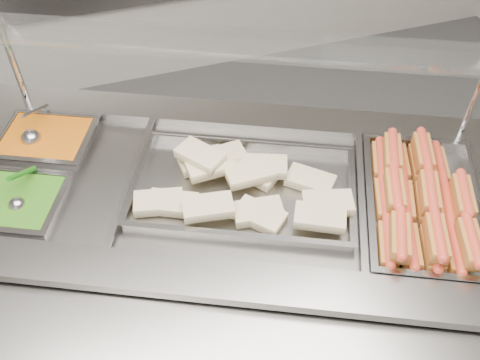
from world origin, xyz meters
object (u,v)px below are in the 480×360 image
object	(u,v)px
sneeze_guard	(232,46)
pan_wraps	(243,191)
pan_hotdogs	(422,210)
ladle	(32,137)
serving_spoon	(18,200)
steam_counter	(227,265)

from	to	relation	value
sneeze_guard	pan_wraps	distance (m)	0.50
pan_hotdogs	sneeze_guard	bearing A→B (deg)	136.13
ladle	serving_spoon	size ratio (longest dim) A/B	1.10
serving_spoon	sneeze_guard	bearing A→B (deg)	6.34
pan_wraps	serving_spoon	world-z (taller)	serving_spoon
pan_hotdogs	pan_wraps	world-z (taller)	same
sneeze_guard	serving_spoon	distance (m)	0.88
steam_counter	pan_wraps	xyz separation A→B (m)	(0.06, -0.03, 0.47)
pan_hotdogs	ladle	bearing A→B (deg)	149.71
steam_counter	pan_hotdogs	bearing A→B (deg)	-24.59
pan_hotdogs	serving_spoon	bearing A→B (deg)	162.30
sneeze_guard	ladle	world-z (taller)	sneeze_guard
pan_wraps	ladle	bearing A→B (deg)	145.46
pan_hotdogs	ladle	distance (m)	1.45
steam_counter	pan_hotdogs	distance (m)	0.82
sneeze_guard	pan_hotdogs	bearing A→B (deg)	-43.87
pan_wraps	serving_spoon	distance (m)	0.76
pan_hotdogs	ladle	xyz separation A→B (m)	(-1.25, 0.73, 0.05)
ladle	serving_spoon	xyz separation A→B (m)	(-0.06, -0.31, 0.00)
pan_wraps	pan_hotdogs	bearing A→B (deg)	-24.59
pan_hotdogs	steam_counter	bearing A→B (deg)	155.41
steam_counter	sneeze_guard	size ratio (longest dim) A/B	1.27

